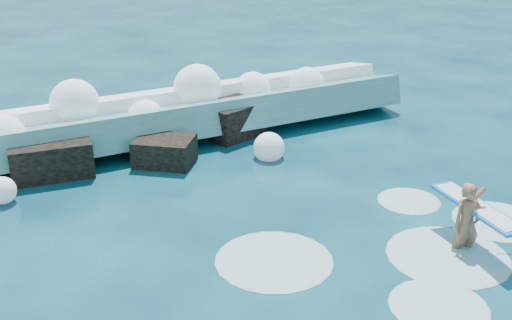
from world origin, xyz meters
The scene contains 6 objects.
ground centered at (0.00, 0.00, 0.00)m, with size 200.00×200.00×0.00m, color #062337.
breaking_wave centered at (-0.75, 7.66, 0.60)m, with size 20.04×3.05×1.73m.
rock_cluster centered at (0.05, 6.33, 0.40)m, with size 7.91×3.12×1.25m.
surfer_with_board centered at (4.55, -1.97, 0.69)m, with size 1.09×3.00×1.86m.
wave_spray centered at (-1.46, 7.50, 1.06)m, with size 15.48×4.74×2.26m.
surf_foam centered at (3.56, -1.55, 0.00)m, with size 8.83×5.48×0.13m.
Camera 1 is at (-5.09, -10.60, 7.13)m, focal length 45.00 mm.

